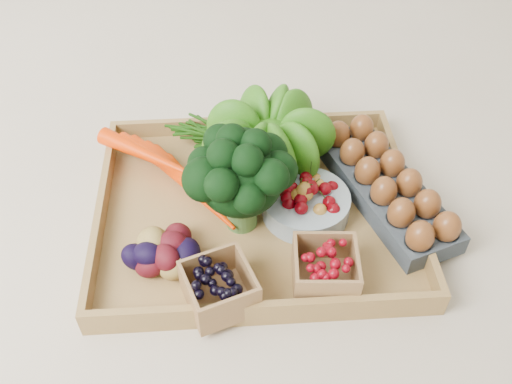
{
  "coord_description": "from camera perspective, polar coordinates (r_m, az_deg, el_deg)",
  "views": [
    {
      "loc": [
        -0.04,
        -0.68,
        0.76
      ],
      "look_at": [
        0.0,
        0.0,
        0.06
      ],
      "focal_mm": 40.0,
      "sensor_mm": 36.0,
      "label": 1
    }
  ],
  "objects": [
    {
      "name": "ground",
      "position": [
        1.02,
        0.0,
        -2.35
      ],
      "size": [
        4.0,
        4.0,
        0.0
      ],
      "primitive_type": "plane",
      "color": "beige",
      "rests_on": "ground"
    },
    {
      "name": "lettuce",
      "position": [
        1.05,
        1.23,
        6.16
      ],
      "size": [
        0.16,
        0.16,
        0.16
      ],
      "primitive_type": "sphere",
      "color": "#195D0E",
      "rests_on": "tray"
    },
    {
      "name": "tray",
      "position": [
        1.02,
        0.0,
        -2.07
      ],
      "size": [
        0.55,
        0.45,
        0.01
      ],
      "primitive_type": "cube",
      "color": "#9F7A42",
      "rests_on": "ground"
    },
    {
      "name": "egg_carton",
      "position": [
        1.04,
        12.77,
        0.15
      ],
      "size": [
        0.21,
        0.34,
        0.04
      ],
      "primitive_type": "cube",
      "rotation": [
        0.0,
        0.0,
        0.33
      ],
      "color": "#373F46",
      "rests_on": "tray"
    },
    {
      "name": "broccoli",
      "position": [
        0.94,
        -1.53,
        -0.23
      ],
      "size": [
        0.18,
        0.18,
        0.14
      ],
      "primitive_type": null,
      "color": "black",
      "rests_on": "tray"
    },
    {
      "name": "punnet_blackberry",
      "position": [
        0.87,
        -3.69,
        -9.54
      ],
      "size": [
        0.13,
        0.13,
        0.07
      ],
      "primitive_type": "cube",
      "rotation": [
        0.0,
        0.0,
        0.35
      ],
      "color": "black",
      "rests_on": "tray"
    },
    {
      "name": "potatoes",
      "position": [
        0.92,
        -9.55,
        -5.54
      ],
      "size": [
        0.13,
        0.13,
        0.08
      ],
      "primitive_type": null,
      "color": "#3D0910",
      "rests_on": "tray"
    },
    {
      "name": "carrots",
      "position": [
        1.04,
        -7.33,
        1.51
      ],
      "size": [
        0.23,
        0.16,
        0.05
      ],
      "primitive_type": null,
      "color": "#F13500",
      "rests_on": "tray"
    },
    {
      "name": "cherry_bowl",
      "position": [
        1.0,
        5.0,
        -1.27
      ],
      "size": [
        0.15,
        0.15,
        0.04
      ],
      "primitive_type": "cylinder",
      "color": "#8C9EA5",
      "rests_on": "tray"
    },
    {
      "name": "punnet_raspberry",
      "position": [
        0.89,
        6.93,
        -7.67
      ],
      "size": [
        0.1,
        0.1,
        0.07
      ],
      "primitive_type": "cube",
      "rotation": [
        0.0,
        0.0,
        -0.07
      ],
      "color": "maroon",
      "rests_on": "tray"
    }
  ]
}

